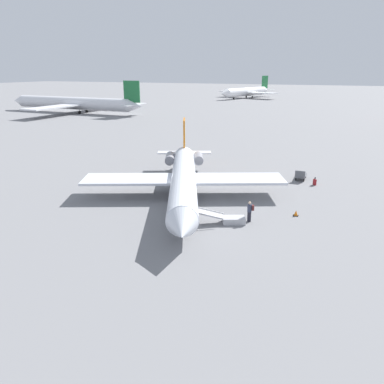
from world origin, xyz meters
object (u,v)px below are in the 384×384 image
Objects in this scene: boarding_stairs at (229,219)px; suitcase at (315,182)px; passenger at (250,210)px; luggage_cart at (301,175)px; airplane_far_center at (247,92)px; airplane_main at (184,178)px; airplane_far_right at (74,103)px.

suitcase is at bearing -134.93° from boarding_stairs.
boarding_stairs is 4.63× the size of suitcase.
suitcase is (-12.80, 3.82, -0.67)m from passenger.
airplane_far_center is at bearing -162.73° from luggage_cart.
boarding_stairs is at bearing -13.82° from luggage_cart.
passenger is at bearing -9.09° from luggage_cart.
airplane_main is at bearing -50.95° from passenger.
airplane_main is at bearing -52.45° from suitcase.
passenger is 14.61m from luggage_cart.
airplane_far_center reaches higher than airplane_far_right.
passenger is (137.40, 37.76, -1.77)m from airplane_far_center.
boarding_stairs is at bearing 28.02° from airplane_main.
luggage_cart is at bearing -122.32° from passenger.
passenger is at bearing 39.05° from airplane_main.
airplane_far_right is 85.89m from suitcase.
passenger is at bearing 33.38° from airplane_far_center.
passenger is at bearing -170.59° from boarding_stairs.
airplane_far_center reaches higher than boarding_stairs.
airplane_main is at bearing -61.98° from boarding_stairs.
airplane_far_center is 16.30× the size of luggage_cart.
boarding_stairs is (138.36, 36.30, -2.41)m from airplane_far_center.
airplane_far_right is 90.21m from boarding_stairs.
airplane_far_center is 131.38m from suitcase.
passenger is (60.06, 67.86, -1.72)m from airplane_far_right.
suitcase is at bearing -130.55° from passenger.
luggage_cart is at bearing -127.04° from boarding_stairs.
luggage_cart is at bearing 112.97° from airplane_main.
airplane_far_right is at bearing -156.95° from airplane_main.
passenger is at bearing -16.63° from suitcase.
boarding_stairs is 14.73m from suitcase.
boarding_stairs is at bearing -21.00° from suitcase.
boarding_stairs is at bearing 9.41° from passenger.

